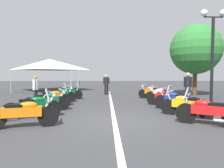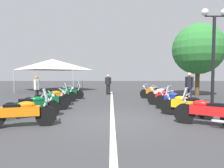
{
  "view_description": "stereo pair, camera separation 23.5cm",
  "coord_description": "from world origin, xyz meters",
  "px_view_note": "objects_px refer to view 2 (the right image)",
  "views": [
    {
      "loc": [
        -6.76,
        0.28,
        1.68
      ],
      "look_at": [
        2.72,
        0.0,
        1.18
      ],
      "focal_mm": 30.27,
      "sensor_mm": 36.0,
      "label": 1
    },
    {
      "loc": [
        -6.76,
        0.05,
        1.68
      ],
      "look_at": [
        2.72,
        0.0,
        1.18
      ],
      "focal_mm": 30.27,
      "sensor_mm": 36.0,
      "label": 2
    }
  ],
  "objects_px": {
    "roadside_tree_0": "(198,49)",
    "bystander_0": "(189,85)",
    "motorcycle_right_row_3": "(165,97)",
    "motorcycle_right_row_4": "(163,95)",
    "motorcycle_left_row_1": "(32,106)",
    "bystander_3": "(37,87)",
    "street_lamp_twin_globe": "(214,41)",
    "motorcycle_right_row_1": "(185,105)",
    "traffic_cone_0": "(189,99)",
    "motorcycle_right_row_0": "(206,111)",
    "bystander_1": "(108,83)",
    "event_tent": "(52,65)",
    "motorcycle_left_row_5": "(69,92)",
    "motorcycle_left_row_4": "(60,95)",
    "motorcycle_right_row_5": "(154,92)",
    "motorcycle_left_row_3": "(53,97)",
    "motorcycle_right_row_2": "(176,101)",
    "motorcycle_left_row_2": "(47,101)",
    "motorcycle_left_row_0": "(22,112)"
  },
  "relations": [
    {
      "from": "motorcycle_left_row_0",
      "to": "bystander_1",
      "type": "height_order",
      "value": "bystander_1"
    },
    {
      "from": "motorcycle_right_row_3",
      "to": "motorcycle_right_row_4",
      "type": "height_order",
      "value": "motorcycle_right_row_3"
    },
    {
      "from": "motorcycle_right_row_0",
      "to": "motorcycle_right_row_2",
      "type": "bearing_deg",
      "value": -57.31
    },
    {
      "from": "motorcycle_right_row_0",
      "to": "bystander_1",
      "type": "distance_m",
      "value": 10.04
    },
    {
      "from": "bystander_1",
      "to": "roadside_tree_0",
      "type": "distance_m",
      "value": 7.48
    },
    {
      "from": "motorcycle_left_row_0",
      "to": "street_lamp_twin_globe",
      "type": "xyz_separation_m",
      "value": [
        2.92,
        -7.6,
        2.75
      ]
    },
    {
      "from": "bystander_0",
      "to": "motorcycle_right_row_1",
      "type": "bearing_deg",
      "value": 32.21
    },
    {
      "from": "motorcycle_right_row_0",
      "to": "bystander_3",
      "type": "distance_m",
      "value": 8.74
    },
    {
      "from": "bystander_3",
      "to": "street_lamp_twin_globe",
      "type": "bearing_deg",
      "value": 161.61
    },
    {
      "from": "motorcycle_right_row_0",
      "to": "street_lamp_twin_globe",
      "type": "distance_m",
      "value": 4.29
    },
    {
      "from": "motorcycle_left_row_3",
      "to": "event_tent",
      "type": "height_order",
      "value": "event_tent"
    },
    {
      "from": "motorcycle_right_row_0",
      "to": "bystander_1",
      "type": "height_order",
      "value": "bystander_1"
    },
    {
      "from": "motorcycle_left_row_1",
      "to": "motorcycle_right_row_1",
      "type": "bearing_deg",
      "value": -22.17
    },
    {
      "from": "roadside_tree_0",
      "to": "bystander_0",
      "type": "bearing_deg",
      "value": 150.01
    },
    {
      "from": "motorcycle_left_row_5",
      "to": "motorcycle_right_row_3",
      "type": "height_order",
      "value": "motorcycle_left_row_5"
    },
    {
      "from": "bystander_3",
      "to": "event_tent",
      "type": "distance_m",
      "value": 8.76
    },
    {
      "from": "bystander_0",
      "to": "bystander_1",
      "type": "height_order",
      "value": "bystander_0"
    },
    {
      "from": "motorcycle_left_row_2",
      "to": "motorcycle_right_row_2",
      "type": "relative_size",
      "value": 1.11
    },
    {
      "from": "motorcycle_left_row_2",
      "to": "motorcycle_right_row_4",
      "type": "height_order",
      "value": "motorcycle_left_row_2"
    },
    {
      "from": "motorcycle_right_row_0",
      "to": "bystander_0",
      "type": "xyz_separation_m",
      "value": [
        4.68,
        -1.38,
        0.56
      ]
    },
    {
      "from": "motorcycle_left_row_2",
      "to": "motorcycle_left_row_5",
      "type": "relative_size",
      "value": 0.96
    },
    {
      "from": "motorcycle_left_row_4",
      "to": "roadside_tree_0",
      "type": "distance_m",
      "value": 10.78
    },
    {
      "from": "motorcycle_right_row_0",
      "to": "roadside_tree_0",
      "type": "height_order",
      "value": "roadside_tree_0"
    },
    {
      "from": "motorcycle_right_row_2",
      "to": "motorcycle_right_row_3",
      "type": "distance_m",
      "value": 1.34
    },
    {
      "from": "motorcycle_right_row_1",
      "to": "traffic_cone_0",
      "type": "relative_size",
      "value": 2.82
    },
    {
      "from": "motorcycle_right_row_4",
      "to": "motorcycle_right_row_5",
      "type": "height_order",
      "value": "motorcycle_right_row_5"
    },
    {
      "from": "motorcycle_left_row_0",
      "to": "bystander_3",
      "type": "distance_m",
      "value": 5.08
    },
    {
      "from": "motorcycle_right_row_1",
      "to": "bystander_3",
      "type": "xyz_separation_m",
      "value": [
        3.42,
        7.15,
        0.46
      ]
    },
    {
      "from": "traffic_cone_0",
      "to": "bystander_0",
      "type": "xyz_separation_m",
      "value": [
        0.16,
        -0.06,
        0.75
      ]
    },
    {
      "from": "motorcycle_right_row_1",
      "to": "motorcycle_right_row_3",
      "type": "bearing_deg",
      "value": -51.82
    },
    {
      "from": "motorcycle_right_row_3",
      "to": "motorcycle_left_row_4",
      "type": "bearing_deg",
      "value": 20.04
    },
    {
      "from": "bystander_0",
      "to": "event_tent",
      "type": "relative_size",
      "value": 0.31
    },
    {
      "from": "motorcycle_right_row_4",
      "to": "motorcycle_right_row_5",
      "type": "relative_size",
      "value": 1.03
    },
    {
      "from": "motorcycle_left_row_4",
      "to": "traffic_cone_0",
      "type": "distance_m",
      "value": 7.42
    },
    {
      "from": "motorcycle_right_row_4",
      "to": "roadside_tree_0",
      "type": "xyz_separation_m",
      "value": [
        3.29,
        -3.56,
        3.15
      ]
    },
    {
      "from": "street_lamp_twin_globe",
      "to": "roadside_tree_0",
      "type": "height_order",
      "value": "roadside_tree_0"
    },
    {
      "from": "motorcycle_left_row_0",
      "to": "motorcycle_right_row_5",
      "type": "distance_m",
      "value": 8.82
    },
    {
      "from": "bystander_0",
      "to": "event_tent",
      "type": "height_order",
      "value": "event_tent"
    },
    {
      "from": "motorcycle_left_row_5",
      "to": "street_lamp_twin_globe",
      "type": "height_order",
      "value": "street_lamp_twin_globe"
    },
    {
      "from": "motorcycle_left_row_2",
      "to": "motorcycle_right_row_2",
      "type": "height_order",
      "value": "motorcycle_right_row_2"
    },
    {
      "from": "motorcycle_left_row_1",
      "to": "bystander_1",
      "type": "relative_size",
      "value": 1.22
    },
    {
      "from": "motorcycle_right_row_1",
      "to": "bystander_3",
      "type": "bearing_deg",
      "value": 11.84
    },
    {
      "from": "motorcycle_right_row_3",
      "to": "event_tent",
      "type": "relative_size",
      "value": 0.31
    },
    {
      "from": "motorcycle_left_row_0",
      "to": "motorcycle_right_row_5",
      "type": "relative_size",
      "value": 1.21
    },
    {
      "from": "motorcycle_left_row_1",
      "to": "traffic_cone_0",
      "type": "relative_size",
      "value": 3.26
    },
    {
      "from": "motorcycle_left_row_3",
      "to": "motorcycle_right_row_1",
      "type": "height_order",
      "value": "motorcycle_right_row_1"
    },
    {
      "from": "roadside_tree_0",
      "to": "motorcycle_right_row_3",
      "type": "bearing_deg",
      "value": 140.88
    },
    {
      "from": "motorcycle_right_row_0",
      "to": "motorcycle_right_row_2",
      "type": "xyz_separation_m",
      "value": [
        2.56,
        0.07,
        -0.01
      ]
    },
    {
      "from": "motorcycle_right_row_2",
      "to": "street_lamp_twin_globe",
      "type": "bearing_deg",
      "value": -132.25
    },
    {
      "from": "motorcycle_left_row_1",
      "to": "roadside_tree_0",
      "type": "bearing_deg",
      "value": 13.83
    }
  ]
}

